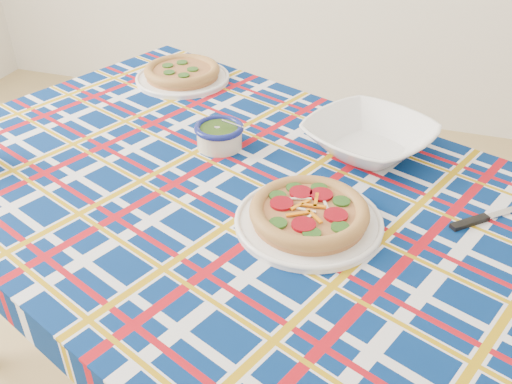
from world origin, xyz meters
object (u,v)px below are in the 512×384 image
(dining_table, at_px, (242,218))
(serving_bowl, at_px, (369,138))
(main_focaccia_plate, at_px, (309,212))
(pesto_bowl, at_px, (219,134))

(dining_table, distance_m, serving_bowl, 0.35)
(dining_table, xyz_separation_m, serving_bowl, (0.23, 0.24, 0.11))
(dining_table, bearing_deg, main_focaccia_plate, -1.66)
(dining_table, xyz_separation_m, pesto_bowl, (-0.11, 0.16, 0.11))
(dining_table, bearing_deg, pesto_bowl, 147.41)
(dining_table, xyz_separation_m, main_focaccia_plate, (0.16, -0.07, 0.10))
(pesto_bowl, bearing_deg, dining_table, -55.03)
(dining_table, height_order, serving_bowl, serving_bowl)
(main_focaccia_plate, distance_m, pesto_bowl, 0.35)
(pesto_bowl, xyz_separation_m, serving_bowl, (0.33, 0.09, -0.00))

